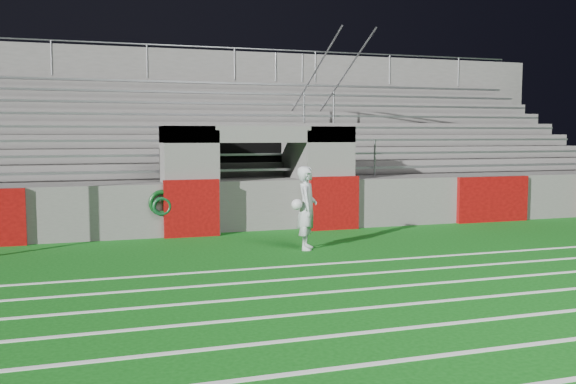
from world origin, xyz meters
name	(u,v)px	position (x,y,z in m)	size (l,w,h in m)	color
ground	(307,255)	(0.00, 0.00, 0.00)	(90.00, 90.00, 0.00)	#0E5411
field_markings	(441,324)	(0.00, -5.00, 0.01)	(28.00, 8.09, 0.01)	white
stadium_structure	(221,163)	(0.00, 7.97, 1.49)	(26.00, 8.48, 5.42)	#5B5956
goalkeeper_with_ball	(307,208)	(0.20, 0.56, 0.87)	(0.70, 0.75, 1.74)	silver
hose_coil	(162,204)	(-2.49, 2.94, 0.81)	(0.60, 0.15, 0.61)	#0B3813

